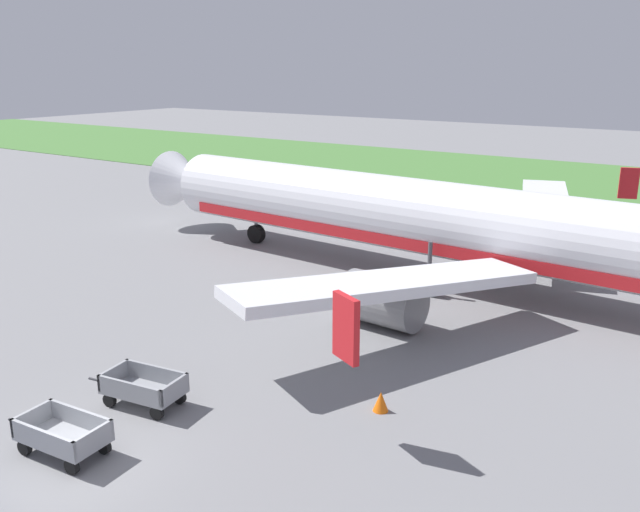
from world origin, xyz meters
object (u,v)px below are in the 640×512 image
Objects in this scene: airplane at (426,219)px; baggage_cart_third_in_row at (63,434)px; baggage_cart_fourth_in_row at (144,388)px; traffic_cone_mid_apron at (381,401)px.

baggage_cart_third_in_row is (-1.23, -20.24, -2.45)m from airplane.
airplane is at bearing 86.53° from baggage_cart_third_in_row.
baggage_cart_third_in_row is 0.99× the size of baggage_cart_fourth_in_row.
baggage_cart_fourth_in_row is 5.55× the size of traffic_cone_mid_apron.
airplane is 14.30m from traffic_cone_mid_apron.
traffic_cone_mid_apron is (6.10, 7.08, -0.28)m from baggage_cart_third_in_row.
airplane is 10.40× the size of baggage_cart_fourth_in_row.
airplane is 20.43m from baggage_cart_third_in_row.
traffic_cone_mid_apron is at bearing 49.23° from baggage_cart_third_in_row.
baggage_cart_fourth_in_row is at bearing -95.15° from airplane.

